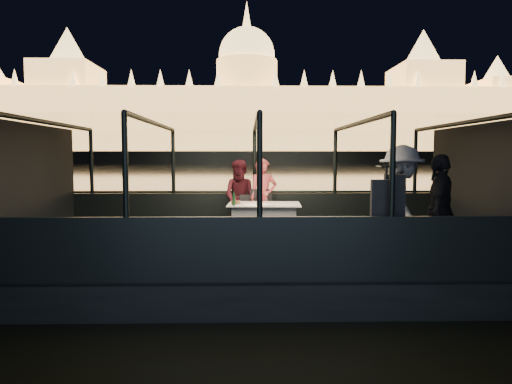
{
  "coord_description": "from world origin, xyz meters",
  "views": [
    {
      "loc": [
        -0.18,
        -8.13,
        2.21
      ],
      "look_at": [
        0.0,
        0.4,
        1.55
      ],
      "focal_mm": 32.0,
      "sensor_mm": 36.0,
      "label": 1
    }
  ],
  "objects_px": {
    "dining_table_central": "(264,222)",
    "chair_port_left": "(248,216)",
    "coat_stand": "(386,214)",
    "passenger_stripe": "(401,211)",
    "person_woman_coral": "(263,201)",
    "wine_bottle": "(234,198)",
    "chair_port_right": "(261,216)",
    "person_man_maroon": "(241,201)",
    "passenger_dark": "(440,212)"
  },
  "relations": [
    {
      "from": "dining_table_central",
      "to": "chair_port_left",
      "type": "xyz_separation_m",
      "value": [
        -0.32,
        0.48,
        0.06
      ]
    },
    {
      "from": "coat_stand",
      "to": "passenger_stripe",
      "type": "relative_size",
      "value": 0.85
    },
    {
      "from": "person_woman_coral",
      "to": "wine_bottle",
      "type": "xyz_separation_m",
      "value": [
        -0.61,
        -1.08,
        0.17
      ]
    },
    {
      "from": "dining_table_central",
      "to": "person_woman_coral",
      "type": "bearing_deg",
      "value": 89.31
    },
    {
      "from": "chair_port_right",
      "to": "person_woman_coral",
      "type": "bearing_deg",
      "value": 77.62
    },
    {
      "from": "person_woman_coral",
      "to": "wine_bottle",
      "type": "height_order",
      "value": "person_woman_coral"
    },
    {
      "from": "chair_port_right",
      "to": "person_man_maroon",
      "type": "height_order",
      "value": "person_man_maroon"
    },
    {
      "from": "dining_table_central",
      "to": "person_man_maroon",
      "type": "xyz_separation_m",
      "value": [
        -0.47,
        0.72,
        0.36
      ]
    },
    {
      "from": "person_woman_coral",
      "to": "wine_bottle",
      "type": "relative_size",
      "value": 6.12
    },
    {
      "from": "person_man_maroon",
      "to": "person_woman_coral",
      "type": "bearing_deg",
      "value": 12.68
    },
    {
      "from": "chair_port_left",
      "to": "passenger_dark",
      "type": "xyz_separation_m",
      "value": [
        2.99,
        -2.58,
        0.4
      ]
    },
    {
      "from": "person_man_maroon",
      "to": "passenger_dark",
      "type": "relative_size",
      "value": 0.94
    },
    {
      "from": "chair_port_left",
      "to": "person_man_maroon",
      "type": "height_order",
      "value": "person_man_maroon"
    },
    {
      "from": "person_man_maroon",
      "to": "wine_bottle",
      "type": "bearing_deg",
      "value": -84.06
    },
    {
      "from": "wine_bottle",
      "to": "person_man_maroon",
      "type": "bearing_deg",
      "value": 83.26
    },
    {
      "from": "dining_table_central",
      "to": "coat_stand",
      "type": "distance_m",
      "value": 3.25
    },
    {
      "from": "coat_stand",
      "to": "passenger_dark",
      "type": "distance_m",
      "value": 1.25
    },
    {
      "from": "chair_port_left",
      "to": "passenger_stripe",
      "type": "distance_m",
      "value": 3.5
    },
    {
      "from": "chair_port_right",
      "to": "wine_bottle",
      "type": "relative_size",
      "value": 3.67
    },
    {
      "from": "dining_table_central",
      "to": "person_woman_coral",
      "type": "relative_size",
      "value": 0.87
    },
    {
      "from": "chair_port_left",
      "to": "passenger_stripe",
      "type": "relative_size",
      "value": 0.47
    },
    {
      "from": "chair_port_right",
      "to": "passenger_stripe",
      "type": "distance_m",
      "value": 3.3
    },
    {
      "from": "chair_port_right",
      "to": "person_man_maroon",
      "type": "bearing_deg",
      "value": 145.46
    },
    {
      "from": "passenger_dark",
      "to": "chair_port_left",
      "type": "bearing_deg",
      "value": -100.85
    },
    {
      "from": "person_man_maroon",
      "to": "passenger_stripe",
      "type": "distance_m",
      "value": 3.77
    },
    {
      "from": "person_woman_coral",
      "to": "passenger_dark",
      "type": "xyz_separation_m",
      "value": [
        2.67,
        -2.82,
        0.1
      ]
    },
    {
      "from": "chair_port_left",
      "to": "chair_port_right",
      "type": "bearing_deg",
      "value": -26.64
    },
    {
      "from": "person_woman_coral",
      "to": "passenger_dark",
      "type": "bearing_deg",
      "value": -57.14
    },
    {
      "from": "chair_port_right",
      "to": "coat_stand",
      "type": "distance_m",
      "value": 3.65
    },
    {
      "from": "chair_port_right",
      "to": "coat_stand",
      "type": "xyz_separation_m",
      "value": [
        1.66,
        -3.22,
        0.45
      ]
    },
    {
      "from": "coat_stand",
      "to": "dining_table_central",
      "type": "bearing_deg",
      "value": 120.37
    },
    {
      "from": "passenger_stripe",
      "to": "chair_port_right",
      "type": "bearing_deg",
      "value": 45.7
    },
    {
      "from": "chair_port_right",
      "to": "passenger_stripe",
      "type": "relative_size",
      "value": 0.53
    },
    {
      "from": "person_man_maroon",
      "to": "passenger_stripe",
      "type": "xyz_separation_m",
      "value": [
        2.56,
        -2.76,
        0.1
      ]
    },
    {
      "from": "dining_table_central",
      "to": "wine_bottle",
      "type": "height_order",
      "value": "wine_bottle"
    },
    {
      "from": "coat_stand",
      "to": "chair_port_left",
      "type": "bearing_deg",
      "value": 120.85
    },
    {
      "from": "coat_stand",
      "to": "passenger_stripe",
      "type": "distance_m",
      "value": 0.87
    },
    {
      "from": "coat_stand",
      "to": "wine_bottle",
      "type": "height_order",
      "value": "coat_stand"
    },
    {
      "from": "chair_port_right",
      "to": "passenger_dark",
      "type": "relative_size",
      "value": 0.57
    },
    {
      "from": "chair_port_right",
      "to": "person_man_maroon",
      "type": "relative_size",
      "value": 0.61
    },
    {
      "from": "coat_stand",
      "to": "wine_bottle",
      "type": "relative_size",
      "value": 5.93
    },
    {
      "from": "dining_table_central",
      "to": "chair_port_left",
      "type": "distance_m",
      "value": 0.58
    },
    {
      "from": "chair_port_right",
      "to": "passenger_dark",
      "type": "xyz_separation_m",
      "value": [
        2.72,
        -2.55,
        0.4
      ]
    },
    {
      "from": "person_man_maroon",
      "to": "passenger_dark",
      "type": "xyz_separation_m",
      "value": [
        3.15,
        -2.82,
        0.1
      ]
    },
    {
      "from": "chair_port_left",
      "to": "passenger_dark",
      "type": "distance_m",
      "value": 3.97
    },
    {
      "from": "chair_port_left",
      "to": "chair_port_right",
      "type": "distance_m",
      "value": 0.28
    },
    {
      "from": "chair_port_left",
      "to": "wine_bottle",
      "type": "relative_size",
      "value": 3.24
    },
    {
      "from": "chair_port_right",
      "to": "person_woman_coral",
      "type": "relative_size",
      "value": 0.6
    },
    {
      "from": "chair_port_right",
      "to": "passenger_dark",
      "type": "bearing_deg",
      "value": -45.93
    },
    {
      "from": "dining_table_central",
      "to": "person_woman_coral",
      "type": "height_order",
      "value": "person_woman_coral"
    }
  ]
}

